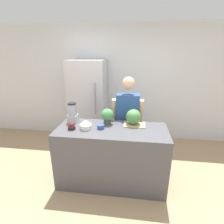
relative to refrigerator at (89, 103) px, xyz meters
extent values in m
plane|color=tan|center=(0.69, -1.66, -0.92)|extent=(14.00, 14.00, 0.00)
cube|color=silver|center=(0.69, 0.37, 0.38)|extent=(8.00, 0.06, 2.60)
cube|color=#4C4C51|center=(0.69, -1.31, -0.46)|extent=(1.65, 0.70, 0.92)
cube|color=#B7B7BC|center=(0.00, 0.00, 0.00)|extent=(0.77, 0.64, 1.85)
cylinder|color=gray|center=(0.23, -0.34, 0.18)|extent=(0.02, 0.02, 0.65)
cube|color=#333338|center=(0.90, -0.78, -0.54)|extent=(0.29, 0.18, 0.78)
cube|color=#284C8C|center=(0.90, -0.78, 0.13)|extent=(0.38, 0.22, 0.55)
sphere|color=#DBAD89|center=(0.90, -0.78, 0.59)|extent=(0.21, 0.21, 0.21)
cylinder|color=#DBAD89|center=(0.68, -0.82, 0.12)|extent=(0.07, 0.23, 0.46)
cylinder|color=#DBAD89|center=(1.13, -0.82, 0.12)|extent=(0.07, 0.23, 0.46)
cube|color=tan|center=(1.03, -1.13, 0.00)|extent=(0.33, 0.24, 0.01)
sphere|color=#4C8C47|center=(1.01, -1.11, 0.13)|extent=(0.23, 0.23, 0.23)
cylinder|color=#2D231E|center=(0.11, -1.40, 0.02)|extent=(0.11, 0.11, 0.05)
sphere|color=maroon|center=(0.11, -1.40, 0.05)|extent=(0.09, 0.09, 0.09)
cylinder|color=white|center=(0.32, -1.36, 0.03)|extent=(0.17, 0.17, 0.07)
sphere|color=white|center=(0.32, -1.36, 0.07)|extent=(0.12, 0.12, 0.12)
cylinder|color=#334C9E|center=(0.53, -1.32, 0.03)|extent=(0.11, 0.11, 0.06)
cube|color=#B7B7BC|center=(0.04, -1.13, 0.06)|extent=(0.15, 0.15, 0.12)
cylinder|color=#99A3AD|center=(0.04, -1.13, 0.21)|extent=(0.14, 0.14, 0.18)
cylinder|color=black|center=(0.04, -1.13, 0.31)|extent=(0.13, 0.13, 0.02)
cylinder|color=#514C47|center=(0.60, -1.13, 0.03)|extent=(0.11, 0.11, 0.07)
sphere|color=#478E4C|center=(0.60, -1.13, 0.15)|extent=(0.19, 0.19, 0.19)
camera|label=1|loc=(1.00, -3.65, 1.07)|focal=28.00mm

